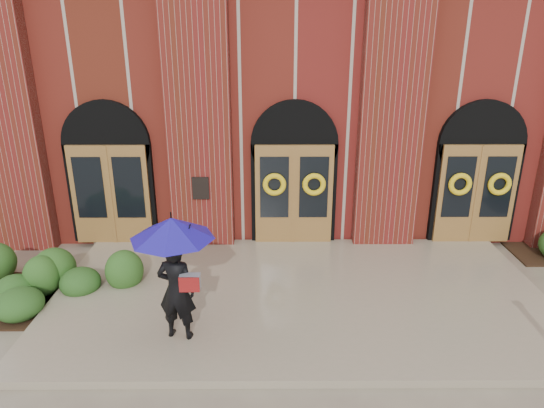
{
  "coord_description": "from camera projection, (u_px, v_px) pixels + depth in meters",
  "views": [
    {
      "loc": [
        -0.6,
        -8.56,
        5.25
      ],
      "look_at": [
        -0.55,
        1.0,
        1.78
      ],
      "focal_mm": 32.0,
      "sensor_mm": 36.0,
      "label": 1
    }
  ],
  "objects": [
    {
      "name": "church_building",
      "position": [
        286.0,
        82.0,
        16.9
      ],
      "size": [
        16.2,
        12.53,
        7.0
      ],
      "color": "maroon",
      "rests_on": "ground"
    },
    {
      "name": "hedge_front_left",
      "position": [
        42.0,
        296.0,
        9.55
      ],
      "size": [
        1.56,
        1.34,
        0.55
      ],
      "primitive_type": "ellipsoid",
      "color": "#234818",
      "rests_on": "ground"
    },
    {
      "name": "landing",
      "position": [
        299.0,
        296.0,
        9.96
      ],
      "size": [
        10.0,
        5.3,
        0.15
      ],
      "primitive_type": "cube",
      "color": "gray",
      "rests_on": "ground"
    },
    {
      "name": "hedge_wall_left",
      "position": [
        51.0,
        273.0,
        10.18
      ],
      "size": [
        3.19,
        1.28,
        0.82
      ],
      "primitive_type": "ellipsoid",
      "color": "#274E1A",
      "rests_on": "ground"
    },
    {
      "name": "ground",
      "position": [
        299.0,
        303.0,
        9.84
      ],
      "size": [
        90.0,
        90.0,
        0.0
      ],
      "primitive_type": "plane",
      "color": "gray",
      "rests_on": "ground"
    },
    {
      "name": "man_with_umbrella",
      "position": [
        174.0,
        256.0,
        8.01
      ],
      "size": [
        1.63,
        1.63,
        2.23
      ],
      "rotation": [
        0.0,
        0.0,
        2.96
      ],
      "color": "black",
      "rests_on": "landing"
    }
  ]
}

